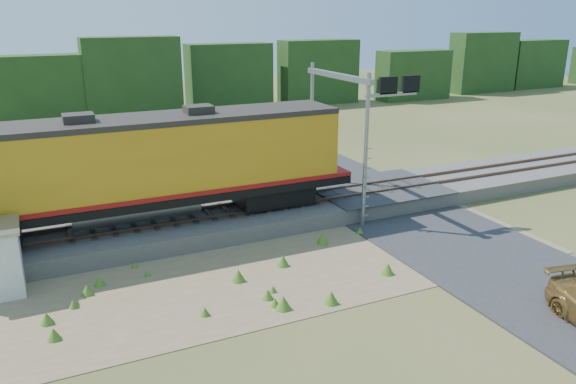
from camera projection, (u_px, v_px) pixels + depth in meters
name	position (u px, v px, depth m)	size (l,w,h in m)	color
ground	(316.00, 267.00, 23.26)	(140.00, 140.00, 0.00)	#475123
ballast	(261.00, 213.00, 28.31)	(70.00, 5.00, 0.80)	slate
rails	(261.00, 204.00, 28.16)	(70.00, 1.54, 0.16)	brown
dirt_shoulder	(267.00, 271.00, 22.88)	(26.00, 8.00, 0.03)	#8C7754
road	(439.00, 233.00, 26.68)	(7.00, 66.00, 0.86)	#38383A
tree_line_north	(137.00, 87.00, 55.10)	(130.00, 3.00, 6.50)	#1F3E16
weed_clumps	(235.00, 283.00, 21.93)	(15.00, 6.20, 0.56)	#457320
locomotive	(126.00, 166.00, 24.77)	(20.69, 3.15, 5.34)	black
signal_gantry	(351.00, 107.00, 28.01)	(2.97, 6.20, 7.48)	gray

